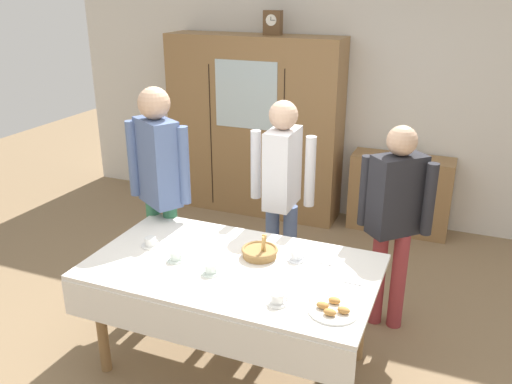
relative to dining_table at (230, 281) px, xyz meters
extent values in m
plane|color=#846B4C|center=(0.00, 0.24, -0.67)|extent=(12.00, 12.00, 0.00)
cube|color=silver|center=(0.00, 2.89, 0.68)|extent=(6.40, 0.10, 2.70)
cylinder|color=olive|center=(-0.77, -0.34, -0.30)|extent=(0.07, 0.07, 0.74)
cylinder|color=olive|center=(-0.77, 0.41, -0.30)|extent=(0.07, 0.07, 0.74)
cylinder|color=olive|center=(0.77, 0.41, -0.30)|extent=(0.07, 0.07, 0.74)
cube|color=white|center=(0.00, 0.04, 0.08)|extent=(1.82, 1.04, 0.03)
cube|color=white|center=(0.00, -0.48, -0.05)|extent=(1.82, 0.01, 0.24)
cube|color=olive|center=(-0.90, 2.59, 0.30)|extent=(1.90, 0.45, 1.94)
cube|color=silver|center=(-0.90, 2.36, 0.69)|extent=(0.68, 0.01, 0.70)
cube|color=black|center=(-1.32, 2.36, 0.20)|extent=(0.01, 0.01, 1.55)
cube|color=black|center=(-0.48, 2.36, 0.20)|extent=(0.01, 0.01, 1.55)
cube|color=brown|center=(-0.70, 2.59, 1.39)|extent=(0.18, 0.10, 0.24)
cylinder|color=white|center=(-0.70, 2.54, 1.42)|extent=(0.11, 0.01, 0.11)
cube|color=black|center=(-0.70, 2.53, 1.43)|extent=(0.00, 0.00, 0.04)
cube|color=black|center=(-0.68, 2.53, 1.42)|extent=(0.05, 0.00, 0.00)
cube|color=olive|center=(0.71, 2.64, -0.27)|extent=(1.01, 0.35, 0.80)
cube|color=#3D754C|center=(0.71, 2.64, 0.15)|extent=(0.14, 0.21, 0.02)
cube|color=#3D754C|center=(0.71, 2.64, 0.17)|extent=(0.14, 0.23, 0.03)
cube|color=#2D5184|center=(0.71, 2.64, 0.20)|extent=(0.17, 0.22, 0.03)
cube|color=#B29333|center=(0.71, 2.64, 0.23)|extent=(0.15, 0.18, 0.02)
cylinder|color=silver|center=(-0.36, -0.04, 0.10)|extent=(0.13, 0.13, 0.01)
cylinder|color=silver|center=(-0.36, -0.04, 0.13)|extent=(0.08, 0.08, 0.05)
torus|color=silver|center=(-0.32, -0.04, 0.14)|extent=(0.04, 0.01, 0.04)
cylinder|color=white|center=(-0.62, 0.06, 0.10)|extent=(0.13, 0.13, 0.01)
cylinder|color=white|center=(-0.62, 0.06, 0.13)|extent=(0.08, 0.08, 0.05)
torus|color=white|center=(-0.58, 0.06, 0.14)|extent=(0.04, 0.01, 0.04)
cylinder|color=white|center=(0.35, 0.25, 0.10)|extent=(0.13, 0.13, 0.01)
cylinder|color=white|center=(0.35, 0.25, 0.13)|extent=(0.08, 0.08, 0.05)
torus|color=white|center=(0.39, 0.25, 0.14)|extent=(0.04, 0.01, 0.04)
cylinder|color=white|center=(0.41, -0.27, 0.10)|extent=(0.13, 0.13, 0.01)
cylinder|color=white|center=(0.41, -0.27, 0.13)|extent=(0.08, 0.08, 0.05)
torus|color=white|center=(0.45, -0.27, 0.14)|extent=(0.04, 0.01, 0.04)
cylinder|color=silver|center=(-0.08, -0.11, 0.10)|extent=(0.13, 0.13, 0.01)
cylinder|color=silver|center=(-0.08, -0.11, 0.13)|extent=(0.08, 0.08, 0.05)
torus|color=silver|center=(-0.04, -0.11, 0.14)|extent=(0.04, 0.01, 0.04)
cylinder|color=#47230F|center=(-0.08, -0.11, 0.15)|extent=(0.06, 0.06, 0.01)
cylinder|color=#9E7542|center=(0.12, 0.20, 0.12)|extent=(0.22, 0.22, 0.05)
torus|color=#9E7542|center=(0.12, 0.20, 0.15)|extent=(0.24, 0.24, 0.02)
cylinder|color=tan|center=(0.15, 0.19, 0.20)|extent=(0.03, 0.03, 0.12)
cylinder|color=tan|center=(0.15, 0.20, 0.20)|extent=(0.04, 0.03, 0.12)
cylinder|color=tan|center=(0.15, 0.22, 0.20)|extent=(0.04, 0.03, 0.12)
cylinder|color=white|center=(0.72, -0.23, 0.10)|extent=(0.28, 0.28, 0.01)
ellipsoid|color=#BC7F3D|center=(0.78, -0.24, 0.13)|extent=(0.07, 0.05, 0.04)
ellipsoid|color=#BC7F3D|center=(0.71, -0.17, 0.13)|extent=(0.07, 0.05, 0.04)
ellipsoid|color=#BC7F3D|center=(0.67, -0.24, 0.13)|extent=(0.07, 0.05, 0.04)
ellipsoid|color=#BC7F3D|center=(0.72, -0.29, 0.13)|extent=(0.07, 0.05, 0.04)
cube|color=silver|center=(0.52, 0.26, 0.10)|extent=(0.10, 0.01, 0.00)
ellipsoid|color=silver|center=(0.57, 0.26, 0.10)|extent=(0.03, 0.02, 0.01)
cube|color=silver|center=(0.75, 0.09, 0.10)|extent=(0.10, 0.01, 0.00)
ellipsoid|color=silver|center=(0.81, 0.09, 0.10)|extent=(0.03, 0.02, 0.01)
cylinder|color=#933338|center=(0.79, 0.90, -0.29)|extent=(0.11, 0.11, 0.77)
cylinder|color=#933338|center=(0.94, 0.90, -0.29)|extent=(0.11, 0.11, 0.77)
cube|color=#232328|center=(0.87, 0.90, 0.38)|extent=(0.40, 0.40, 0.58)
sphere|color=tan|center=(0.87, 0.90, 0.78)|extent=(0.21, 0.21, 0.21)
cylinder|color=#232328|center=(0.65, 0.90, 0.38)|extent=(0.08, 0.08, 0.52)
cylinder|color=#232328|center=(1.09, 0.90, 0.38)|extent=(0.08, 0.08, 0.52)
cylinder|color=slate|center=(-0.08, 0.99, -0.27)|extent=(0.11, 0.11, 0.81)
cylinder|color=slate|center=(0.07, 0.99, -0.27)|extent=(0.11, 0.11, 0.81)
cube|color=silver|center=(-0.01, 0.99, 0.44)|extent=(0.20, 0.36, 0.61)
sphere|color=#DBB293|center=(-0.01, 0.99, 0.85)|extent=(0.22, 0.22, 0.22)
cylinder|color=silver|center=(-0.23, 0.99, 0.44)|extent=(0.08, 0.08, 0.55)
cylinder|color=silver|center=(0.21, 0.99, 0.44)|extent=(0.08, 0.08, 0.55)
cylinder|color=#33704C|center=(-0.91, 0.55, -0.24)|extent=(0.11, 0.11, 0.87)
cylinder|color=#33704C|center=(-0.76, 0.55, -0.24)|extent=(0.11, 0.11, 0.87)
cube|color=slate|center=(-0.83, 0.55, 0.52)|extent=(0.41, 0.36, 0.65)
sphere|color=tan|center=(-0.83, 0.55, 0.96)|extent=(0.23, 0.23, 0.23)
cylinder|color=slate|center=(-1.05, 0.55, 0.52)|extent=(0.08, 0.08, 0.58)
cylinder|color=slate|center=(-0.61, 0.55, 0.52)|extent=(0.08, 0.08, 0.58)
camera|label=1|loc=(1.27, -2.67, 1.75)|focal=37.46mm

